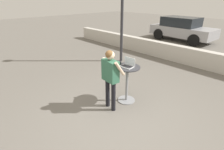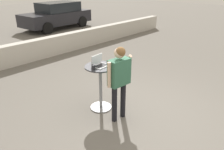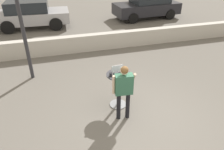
{
  "view_description": "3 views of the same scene",
  "coord_description": "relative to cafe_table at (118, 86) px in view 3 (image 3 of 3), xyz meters",
  "views": [
    {
      "loc": [
        2.37,
        -2.44,
        2.69
      ],
      "look_at": [
        -0.5,
        0.28,
        0.93
      ],
      "focal_mm": 28.0,
      "sensor_mm": 36.0,
      "label": 1
    },
    {
      "loc": [
        -3.44,
        -2.35,
        2.71
      ],
      "look_at": [
        -0.56,
        0.32,
        1.0
      ],
      "focal_mm": 35.0,
      "sensor_mm": 36.0,
      "label": 2
    },
    {
      "loc": [
        -2.0,
        -4.09,
        3.97
      ],
      "look_at": [
        -0.69,
        0.55,
        1.17
      ],
      "focal_mm": 35.0,
      "sensor_mm": 36.0,
      "label": 3
    }
  ],
  "objects": [
    {
      "name": "parked_car_near_street",
      "position": [
        -2.59,
        8.28,
        0.15
      ],
      "size": [
        4.12,
        2.06,
        1.52
      ],
      "color": "#9E9EA3",
      "rests_on": "ground_plane"
    },
    {
      "name": "ground_plane",
      "position": [
        0.44,
        -0.78,
        -0.64
      ],
      "size": [
        50.0,
        50.0,
        0.0
      ],
      "primitive_type": "plane",
      "color": "slate"
    },
    {
      "name": "laptop",
      "position": [
        -0.0,
        0.01,
        0.44
      ],
      "size": [
        0.35,
        0.28,
        0.23
      ],
      "color": "silver",
      "rests_on": "cafe_table"
    },
    {
      "name": "standing_person",
      "position": [
        -0.04,
        -0.58,
        0.36
      ],
      "size": [
        0.6,
        0.34,
        1.58
      ],
      "color": "black",
      "rests_on": "ground_plane"
    },
    {
      "name": "coffee_mug",
      "position": [
        -0.23,
        -0.05,
        0.45
      ],
      "size": [
        0.12,
        0.08,
        0.11
      ],
      "color": "#232328",
      "rests_on": "cafe_table"
    },
    {
      "name": "parked_car_further_down",
      "position": [
        4.56,
        8.36,
        0.14
      ],
      "size": [
        4.31,
        2.08,
        1.51
      ],
      "color": "black",
      "rests_on": "ground_plane"
    },
    {
      "name": "pavement_kerb",
      "position": [
        0.44,
        4.16,
        -0.28
      ],
      "size": [
        16.37,
        0.35,
        0.73
      ],
      "color": "beige",
      "rests_on": "ground_plane"
    },
    {
      "name": "cafe_table",
      "position": [
        0.0,
        0.0,
        0.0
      ],
      "size": [
        0.67,
        0.67,
        1.03
      ],
      "color": "gray",
      "rests_on": "ground_plane"
    }
  ]
}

